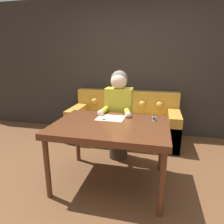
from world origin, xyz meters
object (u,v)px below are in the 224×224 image
at_px(dining_table, 111,130).
at_px(thread_spool, 154,119).
at_px(couch, 124,123).
at_px(scissors, 107,119).
at_px(person, 119,114).

distance_m(dining_table, thread_spool, 0.55).
bearing_deg(couch, dining_table, -87.00).
bearing_deg(dining_table, scissors, 118.76).
xyz_separation_m(dining_table, scissors, (-0.09, 0.16, 0.08)).
relative_size(dining_table, person, 1.00).
relative_size(scissors, thread_spool, 4.75).
relative_size(dining_table, scissors, 6.19).
bearing_deg(person, scissors, -96.03).
xyz_separation_m(person, thread_spool, (0.52, -0.40, 0.10)).
xyz_separation_m(couch, scissors, (-0.01, -1.24, 0.46)).
height_order(couch, scissors, couch).
xyz_separation_m(scissors, thread_spool, (0.57, 0.09, 0.02)).
height_order(person, scissors, person).
distance_m(dining_table, scissors, 0.19).
bearing_deg(couch, person, -86.95).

